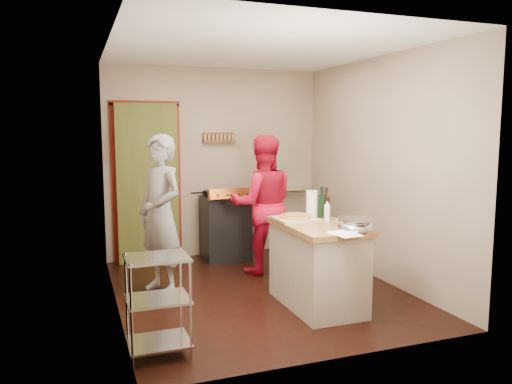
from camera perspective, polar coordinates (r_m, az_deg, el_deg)
floor at (r=5.60m, az=0.27°, el=-11.17°), size 3.50×3.50×0.00m
back_wall at (r=6.90m, az=-9.90°, el=1.83°), size 3.00×0.44×2.60m
left_wall at (r=5.02m, az=-16.02°, el=1.61°), size 0.04×3.50×2.60m
right_wall at (r=6.02m, az=13.81°, el=2.57°), size 0.04×3.50×2.60m
ceiling at (r=5.38m, az=0.29°, el=16.25°), size 3.00×3.50×0.02m
stove at (r=6.81m, az=-3.51°, el=-3.95°), size 0.60×0.63×1.00m
wire_shelving at (r=4.05m, az=-11.16°, el=-12.06°), size 0.48×0.40×0.80m
island at (r=5.04m, az=7.06°, el=-7.96°), size 0.68×1.24×1.15m
person_stripe at (r=5.47m, az=-10.88°, el=-2.50°), size 0.65×0.74×1.71m
person_red at (r=6.11m, az=0.76°, el=-1.43°), size 0.93×0.79×1.70m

